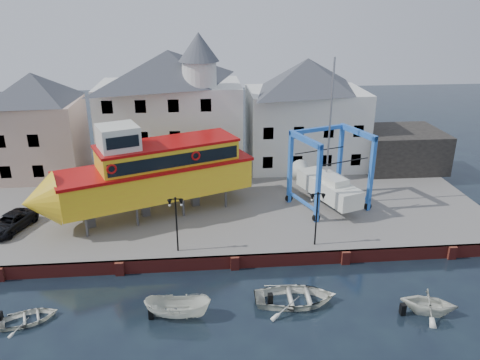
{
  "coord_description": "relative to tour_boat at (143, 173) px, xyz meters",
  "views": [
    {
      "loc": [
        -2.21,
        -28.46,
        18.06
      ],
      "look_at": [
        1.0,
        7.0,
        4.0
      ],
      "focal_mm": 35.0,
      "sensor_mm": 36.0,
      "label": 1
    }
  ],
  "objects": [
    {
      "name": "lamp_post_left",
      "position": [
        2.83,
        -6.11,
        -0.55
      ],
      "size": [
        1.12,
        0.32,
        4.2
      ],
      "color": "black",
      "rests_on": "hardstanding"
    },
    {
      "name": "van",
      "position": [
        -10.27,
        -1.75,
        -3.08
      ],
      "size": [
        3.58,
        5.1,
        1.29
      ],
      "primitive_type": "imported",
      "rotation": [
        0.0,
        0.0,
        -0.34
      ],
      "color": "black",
      "rests_on": "hardstanding"
    },
    {
      "name": "travel_lift",
      "position": [
        15.3,
        1.21,
        -1.62
      ],
      "size": [
        7.08,
        8.58,
        12.61
      ],
      "rotation": [
        0.0,
        0.0,
        0.35
      ],
      "color": "blue",
      "rests_on": "hardstanding"
    },
    {
      "name": "motorboat_a",
      "position": [
        2.99,
        -12.33,
        -4.73
      ],
      "size": [
        4.21,
        2.07,
        1.56
      ],
      "primitive_type": "imported",
      "rotation": [
        0.0,
        0.0,
        1.43
      ],
      "color": "silver",
      "rests_on": "ground"
    },
    {
      "name": "motorboat_b",
      "position": [
        10.32,
        -11.58,
        -4.73
      ],
      "size": [
        5.26,
        3.84,
        1.07
      ],
      "primitive_type": "imported",
      "rotation": [
        0.0,
        0.0,
        1.54
      ],
      "color": "silver",
      "rests_on": "ground"
    },
    {
      "name": "quay_wall",
      "position": [
        6.83,
        -7.2,
        -4.23
      ],
      "size": [
        44.0,
        0.47,
        1.0
      ],
      "color": "maroon",
      "rests_on": "ground"
    },
    {
      "name": "tour_boat",
      "position": [
        0.0,
        0.0,
        0.0
      ],
      "size": [
        18.44,
        10.83,
        7.9
      ],
      "rotation": [
        0.0,
        0.0,
        0.39
      ],
      "color": "#59595E",
      "rests_on": "hardstanding"
    },
    {
      "name": "hardstanding",
      "position": [
        6.83,
        3.69,
        -4.23
      ],
      "size": [
        44.0,
        22.0,
        1.0
      ],
      "primitive_type": "cube",
      "color": "slate",
      "rests_on": "ground"
    },
    {
      "name": "lamp_post_right",
      "position": [
        12.83,
        -6.11,
        -0.55
      ],
      "size": [
        1.12,
        0.32,
        4.2
      ],
      "color": "black",
      "rests_on": "hardstanding"
    },
    {
      "name": "motorboat_d",
      "position": [
        -5.87,
        -11.94,
        -4.73
      ],
      "size": [
        3.94,
        3.37,
        0.69
      ],
      "primitive_type": "imported",
      "rotation": [
        0.0,
        0.0,
        1.92
      ],
      "color": "silver",
      "rests_on": "ground"
    },
    {
      "name": "motorboat_c",
      "position": [
        18.15,
        -13.34,
        -4.73
      ],
      "size": [
        4.1,
        3.83,
        1.75
      ],
      "primitive_type": "imported",
      "rotation": [
        0.0,
        0.0,
        1.22
      ],
      "color": "silver",
      "rests_on": "ground"
    },
    {
      "name": "building_pink",
      "position": [
        -11.17,
        10.69,
        1.42
      ],
      "size": [
        8.0,
        7.0,
        10.3
      ],
      "color": "tan",
      "rests_on": "hardstanding"
    },
    {
      "name": "shed_dark",
      "position": [
        25.83,
        9.69,
        -1.73
      ],
      "size": [
        8.0,
        7.0,
        4.0
      ],
      "primitive_type": "cube",
      "color": "black",
      "rests_on": "hardstanding"
    },
    {
      "name": "ground",
      "position": [
        6.83,
        -7.31,
        -4.73
      ],
      "size": [
        140.0,
        140.0,
        0.0
      ],
      "primitive_type": "plane",
      "color": "black",
      "rests_on": "ground"
    },
    {
      "name": "building_white_main",
      "position": [
        1.96,
        11.08,
        2.61
      ],
      "size": [
        14.0,
        8.3,
        14.0
      ],
      "color": "silver",
      "rests_on": "hardstanding"
    },
    {
      "name": "building_white_right",
      "position": [
        15.83,
        11.69,
        1.87
      ],
      "size": [
        12.0,
        8.0,
        11.2
      ],
      "color": "silver",
      "rests_on": "hardstanding"
    }
  ]
}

